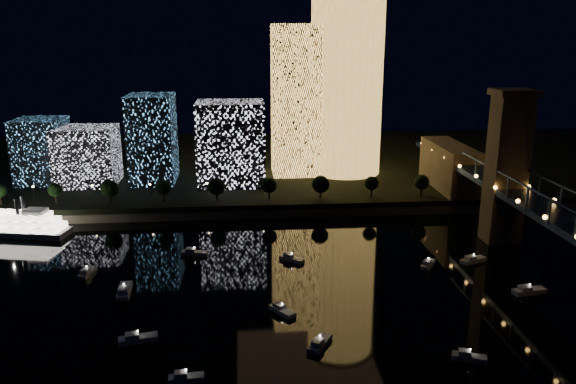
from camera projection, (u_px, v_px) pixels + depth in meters
name	position (u px, v px, depth m)	size (l,w,h in m)	color
ground	(329.00, 321.00, 134.35)	(520.00, 520.00, 0.00)	black
far_bank	(282.00, 164.00, 287.22)	(420.00, 160.00, 5.00)	black
seawall	(296.00, 212.00, 212.63)	(420.00, 6.00, 3.00)	#6B5E4C
tower_cylindrical	(347.00, 80.00, 249.16)	(34.00, 34.00, 83.43)	#FFBA51
tower_rectangular	(295.00, 101.00, 249.45)	(20.67, 20.67, 65.77)	#FFBA51
midrise_blocks	(148.00, 146.00, 237.93)	(104.48, 31.20, 37.10)	silver
riverboat	(3.00, 224.00, 192.66)	(45.99, 17.74, 13.59)	silver
motorboats	(290.00, 293.00, 147.12)	(126.85, 70.03, 2.78)	silver
esplanade_trees	(230.00, 186.00, 214.02)	(165.48, 6.85, 8.93)	black
street_lamps	(207.00, 186.00, 219.48)	(132.70, 0.70, 5.65)	black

